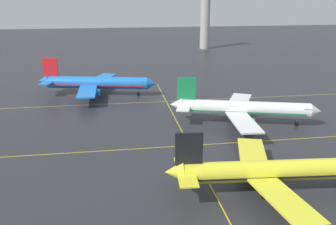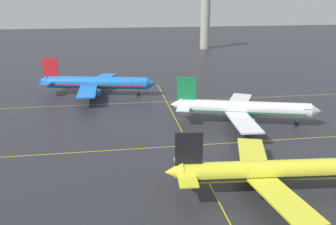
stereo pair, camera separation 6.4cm
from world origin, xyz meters
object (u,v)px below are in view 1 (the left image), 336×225
airliner_second_row (243,109)px  airliner_front_gate (269,171)px  control_tower (205,12)px  airliner_third_row (96,83)px

airliner_second_row → airliner_front_gate: bearing=-102.5°
airliner_front_gate → airliner_second_row: 31.30m
airliner_front_gate → control_tower: bearing=79.5°
airliner_second_row → airliner_third_row: airliner_third_row is taller
airliner_third_row → control_tower: bearing=57.8°
airliner_front_gate → control_tower: 155.56m
airliner_third_row → control_tower: control_tower is taller
airliner_front_gate → airliner_second_row: size_ratio=0.95×
airliner_second_row → control_tower: bearing=80.0°
airliner_front_gate → airliner_third_row: airliner_third_row is taller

